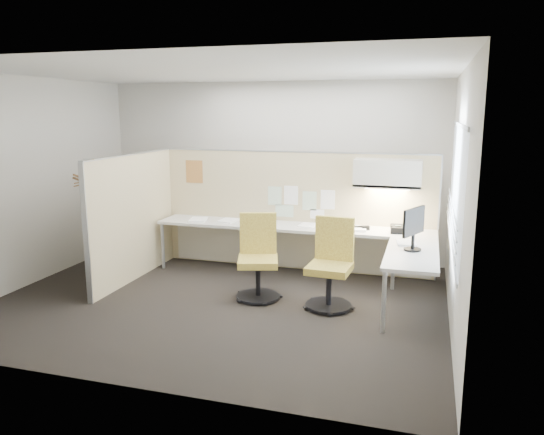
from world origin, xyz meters
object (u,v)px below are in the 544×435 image
(chair_left, at_px, (258,260))
(chair_right, at_px, (331,267))
(monitor, at_px, (414,226))
(phone, at_px, (398,229))
(desk, at_px, (313,238))

(chair_left, distance_m, chair_right, 0.95)
(monitor, height_order, phone, monitor)
(chair_left, xyz_separation_m, phone, (1.66, 1.00, 0.29))
(desk, bearing_deg, chair_right, -65.63)
(chair_left, xyz_separation_m, monitor, (1.88, 0.10, 0.53))
(chair_right, xyz_separation_m, phone, (0.71, 1.05, 0.28))
(phone, bearing_deg, desk, 179.88)
(chair_right, bearing_deg, desk, 118.15)
(chair_left, relative_size, monitor, 2.07)
(chair_left, distance_m, phone, 1.95)
(chair_left, bearing_deg, monitor, -13.79)
(desk, distance_m, chair_left, 1.04)
(monitor, bearing_deg, desk, 84.92)
(chair_right, height_order, phone, chair_right)
(chair_right, relative_size, phone, 4.77)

